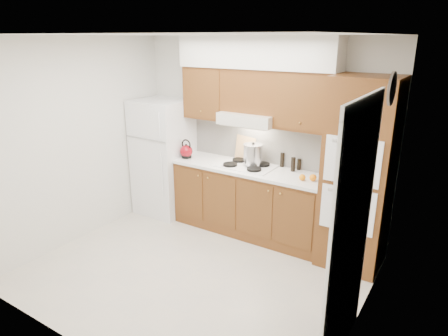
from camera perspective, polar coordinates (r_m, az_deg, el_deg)
name	(u,v)px	position (r m, az deg, el deg)	size (l,w,h in m)	color
floor	(195,271)	(4.79, -4.12, -14.43)	(3.60, 3.60, 0.00)	#BCB2A4
ceiling	(189,35)	(4.03, -4.99, 18.46)	(3.60, 3.60, 0.00)	white
wall_back	(259,136)	(5.46, 5.02, 4.60)	(3.60, 0.02, 2.60)	silver
wall_left	(81,141)	(5.47, -19.79, 3.62)	(0.02, 3.00, 2.60)	silver
wall_right	(367,200)	(3.51, 19.75, -4.27)	(0.02, 3.00, 2.60)	silver
fridge	(164,157)	(6.06, -8.56, 1.53)	(0.75, 0.72, 1.72)	white
base_cabinets	(249,201)	(5.46, 3.53, -4.76)	(2.11, 0.60, 0.90)	brown
countertop	(249,169)	(5.29, 3.58, -0.10)	(2.13, 0.62, 0.04)	white
backsplash	(260,142)	(5.45, 5.16, 3.71)	(2.11, 0.03, 0.56)	white
oven_cabinet	(358,175)	(4.73, 18.66, -0.98)	(0.70, 0.65, 2.20)	brown
upper_cab_left	(208,93)	(5.58, -2.25, 10.71)	(0.63, 0.33, 0.70)	brown
upper_cab_right	(307,101)	(4.91, 11.77, 9.32)	(0.73, 0.33, 0.70)	brown
range_hood	(250,118)	(5.21, 3.70, 7.09)	(0.75, 0.45, 0.15)	silver
upper_cab_over_hood	(253,91)	(5.21, 4.10, 10.97)	(0.75, 0.33, 0.55)	brown
soffit	(256,52)	(5.14, 4.65, 16.17)	(2.13, 0.36, 0.40)	silver
cooktop	(246,166)	(5.32, 3.22, 0.31)	(0.74, 0.50, 0.01)	white
doorway	(350,244)	(3.31, 17.62, -10.27)	(0.02, 0.90, 2.10)	black
wall_clock	(392,89)	(3.84, 22.88, 10.41)	(0.30, 0.30, 0.02)	#3F3833
kettle	(186,151)	(5.67, -5.40, 2.39)	(0.18, 0.18, 0.18)	maroon
cutting_board	(246,146)	(5.53, 3.11, 3.13)	(0.30, 0.02, 0.39)	tan
stock_pot	(253,155)	(5.29, 4.16, 1.93)	(0.25, 0.25, 0.26)	silver
condiment_a	(282,160)	(5.32, 8.31, 1.17)	(0.05, 0.05, 0.19)	black
condiment_b	(293,164)	(5.17, 9.85, 0.52)	(0.06, 0.06, 0.18)	black
condiment_c	(299,164)	(5.24, 10.67, 0.51)	(0.05, 0.05, 0.15)	black
orange_near	(302,177)	(4.87, 11.13, -1.32)	(0.08, 0.08, 0.08)	orange
orange_far	(313,178)	(4.87, 12.59, -1.36)	(0.09, 0.09, 0.09)	#FF980D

